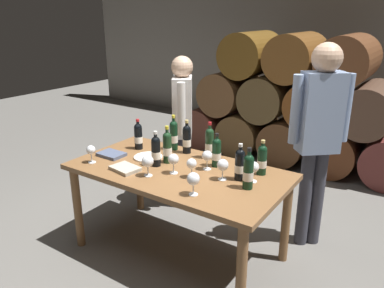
% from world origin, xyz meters
% --- Properties ---
extents(ground_plane, '(14.00, 14.00, 0.00)m').
position_xyz_m(ground_plane, '(0.00, 0.00, 0.00)').
color(ground_plane, '#66635E').
extents(cellar_back_wall, '(10.00, 0.24, 2.80)m').
position_xyz_m(cellar_back_wall, '(0.00, 4.20, 1.40)').
color(cellar_back_wall, gray).
rests_on(cellar_back_wall, ground_plane).
extents(barrel_stack, '(3.12, 0.90, 1.69)m').
position_xyz_m(barrel_stack, '(0.00, 2.60, 0.75)').
color(barrel_stack, '#562B1F').
rests_on(barrel_stack, ground_plane).
extents(dining_table, '(1.70, 0.90, 0.76)m').
position_xyz_m(dining_table, '(0.00, 0.00, 0.67)').
color(dining_table, brown).
rests_on(dining_table, ground_plane).
extents(wine_bottle_0, '(0.07, 0.07, 0.32)m').
position_xyz_m(wine_bottle_0, '(-0.29, 0.35, 0.90)').
color(wine_bottle_0, black).
rests_on(wine_bottle_0, dining_table).
extents(wine_bottle_1, '(0.07, 0.07, 0.30)m').
position_xyz_m(wine_bottle_1, '(0.60, -0.01, 0.89)').
color(wine_bottle_1, black).
rests_on(wine_bottle_1, dining_table).
extents(wine_bottle_2, '(0.07, 0.07, 0.29)m').
position_xyz_m(wine_bottle_2, '(-0.18, -0.04, 0.89)').
color(wine_bottle_2, black).
rests_on(wine_bottle_2, dining_table).
extents(wine_bottle_3, '(0.07, 0.07, 0.27)m').
position_xyz_m(wine_bottle_3, '(0.22, 0.22, 0.88)').
color(wine_bottle_3, black).
rests_on(wine_bottle_3, dining_table).
extents(wine_bottle_4, '(0.07, 0.07, 0.28)m').
position_xyz_m(wine_bottle_4, '(-0.57, 0.18, 0.88)').
color(wine_bottle_4, black).
rests_on(wine_bottle_4, dining_table).
extents(wine_bottle_5, '(0.07, 0.07, 0.28)m').
position_xyz_m(wine_bottle_5, '(0.49, 0.09, 0.88)').
color(wine_bottle_5, black).
rests_on(wine_bottle_5, dining_table).
extents(wine_bottle_6, '(0.07, 0.07, 0.27)m').
position_xyz_m(wine_bottle_6, '(0.58, 0.27, 0.88)').
color(wine_bottle_6, black).
rests_on(wine_bottle_6, dining_table).
extents(wine_bottle_7, '(0.07, 0.07, 0.31)m').
position_xyz_m(wine_bottle_7, '(-0.15, 0.07, 0.89)').
color(wine_bottle_7, '#19381E').
rests_on(wine_bottle_7, dining_table).
extents(wine_bottle_8, '(0.07, 0.07, 0.31)m').
position_xyz_m(wine_bottle_8, '(0.08, 0.34, 0.89)').
color(wine_bottle_8, '#19381E').
rests_on(wine_bottle_8, dining_table).
extents(wine_bottle_9, '(0.07, 0.07, 0.30)m').
position_xyz_m(wine_bottle_9, '(-0.15, 0.34, 0.89)').
color(wine_bottle_9, black).
rests_on(wine_bottle_9, dining_table).
extents(wine_glass_0, '(0.08, 0.08, 0.16)m').
position_xyz_m(wine_glass_0, '(0.19, 0.12, 0.87)').
color(wine_glass_0, white).
rests_on(wine_glass_0, dining_table).
extents(wine_glass_1, '(0.09, 0.09, 0.16)m').
position_xyz_m(wine_glass_1, '(0.39, 0.02, 0.87)').
color(wine_glass_1, white).
rests_on(wine_glass_1, dining_table).
extents(wine_glass_2, '(0.08, 0.08, 0.15)m').
position_xyz_m(wine_glass_2, '(0.18, -0.07, 0.87)').
color(wine_glass_2, white).
rests_on(wine_glass_2, dining_table).
extents(wine_glass_3, '(0.08, 0.08, 0.16)m').
position_xyz_m(wine_glass_3, '(0.59, 0.11, 0.87)').
color(wine_glass_3, white).
rests_on(wine_glass_3, dining_table).
extents(wine_glass_4, '(0.08, 0.08, 0.16)m').
position_xyz_m(wine_glass_4, '(0.02, -0.08, 0.87)').
color(wine_glass_4, white).
rests_on(wine_glass_4, dining_table).
extents(wine_glass_5, '(0.09, 0.09, 0.16)m').
position_xyz_m(wine_glass_5, '(0.35, -0.30, 0.87)').
color(wine_glass_5, white).
rests_on(wine_glass_5, dining_table).
extents(wine_glass_6, '(0.07, 0.07, 0.15)m').
position_xyz_m(wine_glass_6, '(-0.66, -0.28, 0.87)').
color(wine_glass_6, white).
rests_on(wine_glass_6, dining_table).
extents(wine_glass_7, '(0.09, 0.09, 0.16)m').
position_xyz_m(wine_glass_7, '(-0.11, -0.23, 0.87)').
color(wine_glass_7, white).
rests_on(wine_glass_7, dining_table).
extents(tasting_notebook, '(0.24, 0.19, 0.03)m').
position_xyz_m(tasting_notebook, '(-0.33, -0.25, 0.77)').
color(tasting_notebook, '#B2A893').
rests_on(tasting_notebook, dining_table).
extents(leather_ledger, '(0.22, 0.16, 0.03)m').
position_xyz_m(leather_ledger, '(-0.64, -0.08, 0.77)').
color(leather_ledger, '#4C5670').
rests_on(leather_ledger, dining_table).
extents(serving_plate, '(0.24, 0.24, 0.01)m').
position_xyz_m(serving_plate, '(-0.35, 0.06, 0.77)').
color(serving_plate, white).
rests_on(serving_plate, dining_table).
extents(sommelier_presenting, '(0.39, 0.35, 1.72)m').
position_xyz_m(sommelier_presenting, '(0.85, 0.75, 1.04)').
color(sommelier_presenting, '#383842').
rests_on(sommelier_presenting, ground_plane).
extents(taster_seated_left, '(0.32, 0.43, 1.54)m').
position_xyz_m(taster_seated_left, '(-0.46, 0.72, 0.92)').
color(taster_seated_left, '#383842').
rests_on(taster_seated_left, ground_plane).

